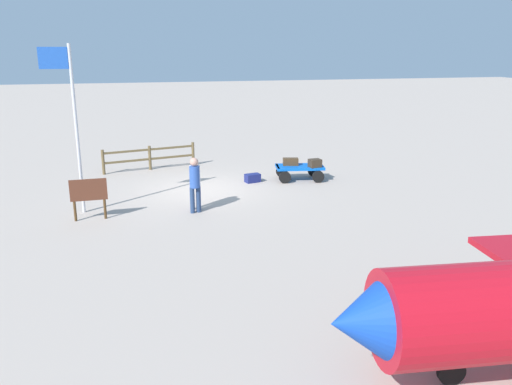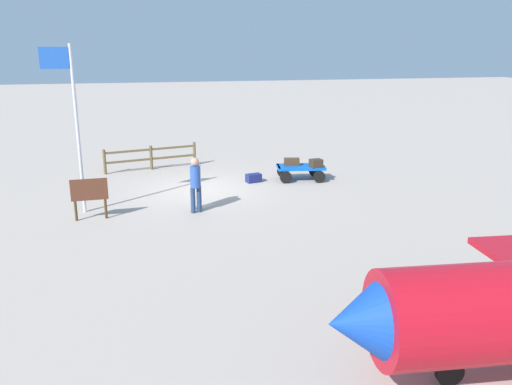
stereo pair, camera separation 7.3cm
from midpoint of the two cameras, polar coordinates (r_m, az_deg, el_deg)
ground_plane at (r=18.95m, az=-5.91°, el=0.33°), size 120.00×120.00×0.00m
luggage_cart at (r=20.21m, az=4.97°, el=2.52°), size 1.96×1.39×0.56m
suitcase_olive at (r=19.98m, az=6.69°, el=3.20°), size 0.49×0.42×0.31m
suitcase_navy at (r=20.23m, az=4.03°, el=3.38°), size 0.64×0.44×0.27m
suitcase_tan at (r=19.84m, az=-0.16°, el=1.59°), size 0.62×0.46×0.32m
worker_lead at (r=16.09m, az=-6.53°, el=1.26°), size 0.37×0.37×1.74m
worker_trailing at (r=16.39m, az=-6.50°, el=1.37°), size 0.42×0.42×1.66m
flagpole at (r=16.55m, az=-19.33°, el=8.02°), size 0.92×0.10×5.08m
signboard at (r=16.12m, az=-17.64°, el=-0.03°), size 1.07×0.11×1.25m
wooden_fence at (r=22.25m, az=-11.32°, el=3.96°), size 3.85×0.96×1.01m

